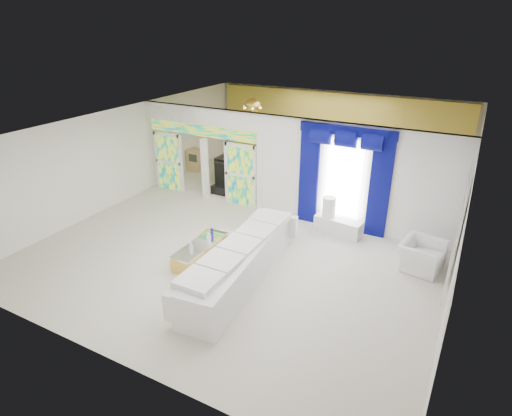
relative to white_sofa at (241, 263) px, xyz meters
The scene contains 22 objects.
floor 2.84m from the white_sofa, 105.08° to the left, with size 12.00×12.00×0.00m, color #B7AF9E.
dividing_wall 4.12m from the white_sofa, 69.10° to the left, with size 5.70×0.18×3.00m, color white.
dividing_header 5.65m from the white_sofa, 133.96° to the left, with size 4.30×0.18×0.55m, color white.
stained_panel_left 6.26m from the white_sofa, 143.43° to the left, with size 0.95×0.04×2.00m, color #994C3F.
stained_panel_right 4.34m from the white_sofa, 120.14° to the left, with size 0.95×0.04×2.00m, color #994C3F.
stained_transom 5.48m from the white_sofa, 133.96° to the left, with size 4.00×0.05×0.35m, color #994C3F.
window_pane 3.94m from the white_sofa, 72.09° to the left, with size 1.00×0.02×2.30m, color white.
blue_drape_left 3.72m from the white_sofa, 87.31° to the left, with size 0.55×0.10×2.80m, color #060346.
blue_drape_right 4.30m from the white_sofa, 58.83° to the left, with size 0.55×0.10×2.80m, color #060346.
blue_pelmet 4.47m from the white_sofa, 71.95° to the left, with size 2.60×0.12×0.25m, color #060346.
wall_mirror 4.68m from the white_sofa, 22.17° to the left, with size 0.04×2.70×1.90m, color white.
gold_curtains 8.71m from the white_sofa, 94.85° to the left, with size 9.70×0.12×2.90m, color gold.
white_sofa is the anchor object (origin of this frame).
coffee_table 1.40m from the white_sofa, 167.47° to the left, with size 0.57×1.72×0.38m, color gold.
console_table 3.47m from the white_sofa, 69.05° to the left, with size 1.32×0.42×0.44m, color silver.
table_lamp 3.39m from the white_sofa, 73.82° to the left, with size 0.36×0.36×0.58m, color silver.
armchair 4.31m from the white_sofa, 34.49° to the left, with size 1.05×0.92×0.68m, color silver.
grand_piano 6.54m from the white_sofa, 118.27° to the left, with size 1.51×1.98×1.00m, color black.
piano_bench 5.20m from the white_sofa, 126.66° to the left, with size 0.84×0.33×0.28m, color black.
tv_console 7.93m from the white_sofa, 132.92° to the left, with size 0.58×0.53×0.85m, color tan.
chandelier 7.18m from the white_sofa, 116.37° to the left, with size 0.60×0.60×0.60m, color gold.
decanters 1.44m from the white_sofa, 159.90° to the left, with size 0.23×0.91×0.17m.
Camera 1 is at (4.90, -9.82, 5.50)m, focal length 29.64 mm.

